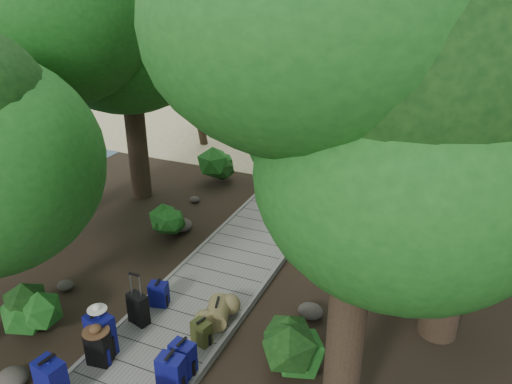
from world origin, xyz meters
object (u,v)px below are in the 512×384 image
at_px(backpack_left_b, 98,346).
at_px(duffel_right_khaki, 218,312).
at_px(backpack_left_c, 101,333).
at_px(sun_lounger, 442,138).
at_px(backpack_left_d, 159,293).
at_px(backpack_right_c, 183,357).
at_px(backpack_right_b, 171,372).
at_px(backpack_right_d, 201,331).
at_px(backpack_left_a, 51,380).
at_px(lone_suitcase_on_sand, 343,147).
at_px(kayak, 272,121).
at_px(suitcase_on_boardwalk, 138,309).

relative_size(backpack_left_b, duffel_right_khaki, 1.07).
bearing_deg(backpack_left_b, backpack_left_c, 109.94).
bearing_deg(backpack_left_c, sun_lounger, 84.70).
height_order(backpack_left_d, duffel_right_khaki, backpack_left_d).
bearing_deg(sun_lounger, backpack_right_c, -82.39).
relative_size(backpack_right_b, backpack_right_d, 1.47).
distance_m(backpack_left_c, sun_lounger, 14.30).
xyz_separation_m(backpack_right_c, backpack_right_d, (-0.08, 0.73, -0.08)).
height_order(backpack_left_a, duffel_right_khaki, backpack_left_a).
bearing_deg(backpack_right_b, backpack_right_d, 92.66).
bearing_deg(backpack_left_b, backpack_left_a, -104.55).
distance_m(backpack_right_d, sun_lounger, 13.09).
relative_size(backpack_left_a, duffel_right_khaki, 1.30).
distance_m(lone_suitcase_on_sand, kayak, 4.43).
bearing_deg(lone_suitcase_on_sand, backpack_right_c, -84.05).
distance_m(backpack_left_b, backpack_right_b, 1.41).
xyz_separation_m(backpack_right_d, duffel_right_khaki, (-0.01, 0.61, -0.03)).
height_order(backpack_left_c, backpack_right_c, backpack_left_c).
relative_size(lone_suitcase_on_sand, kayak, 0.22).
xyz_separation_m(backpack_left_b, backpack_right_c, (1.38, 0.35, -0.02)).
distance_m(backpack_left_b, backpack_right_d, 1.69).
distance_m(backpack_right_d, kayak, 13.39).
bearing_deg(lone_suitcase_on_sand, backpack_left_c, -91.66).
bearing_deg(backpack_right_b, suitcase_on_boardwalk, 138.54).
height_order(backpack_left_a, backpack_left_c, backpack_left_c).
xyz_separation_m(backpack_left_a, backpack_right_b, (1.51, 0.88, -0.05)).
bearing_deg(backpack_right_c, backpack_left_b, -160.63).
bearing_deg(backpack_left_b, lone_suitcase_on_sand, 76.11).
bearing_deg(suitcase_on_boardwalk, backpack_left_b, -73.78).
height_order(backpack_left_b, backpack_left_c, backpack_left_c).
bearing_deg(backpack_right_c, backpack_left_c, -169.28).
xyz_separation_m(suitcase_on_boardwalk, kayak, (-2.58, 12.80, -0.24)).
height_order(backpack_right_b, lone_suitcase_on_sand, backpack_right_b).
bearing_deg(backpack_left_c, backpack_left_b, -49.63).
relative_size(backpack_left_a, backpack_right_d, 1.68).
bearing_deg(backpack_left_d, backpack_left_b, -103.72).
distance_m(backpack_right_b, backpack_right_c, 0.39).
bearing_deg(backpack_left_d, backpack_right_b, -64.08).
distance_m(backpack_left_b, lone_suitcase_on_sand, 11.47).
bearing_deg(duffel_right_khaki, suitcase_on_boardwalk, -174.29).
relative_size(backpack_right_b, duffel_right_khaki, 1.14).
distance_m(backpack_right_b, suitcase_on_boardwalk, 1.82).
xyz_separation_m(backpack_left_d, sun_lounger, (4.09, 12.18, -0.04)).
bearing_deg(kayak, duffel_right_khaki, -85.88).
distance_m(backpack_right_d, duffel_right_khaki, 0.61).
distance_m(backpack_right_b, sun_lounger, 14.16).
distance_m(backpack_left_b, sun_lounger, 14.47).
distance_m(backpack_left_c, backpack_left_d, 1.50).
height_order(backpack_left_a, lone_suitcase_on_sand, backpack_left_a).
height_order(backpack_left_d, backpack_right_b, backpack_right_b).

